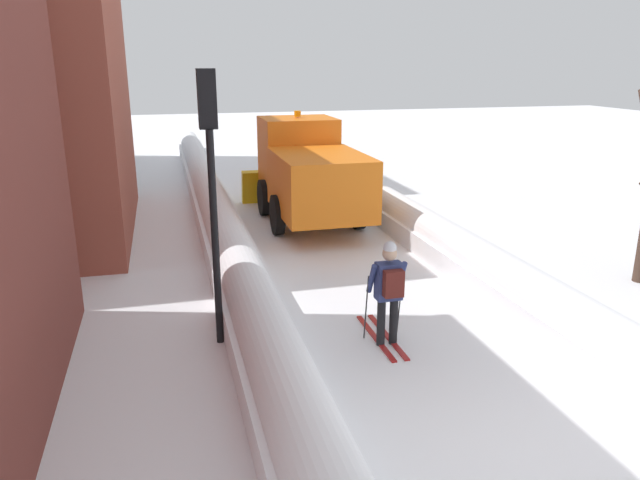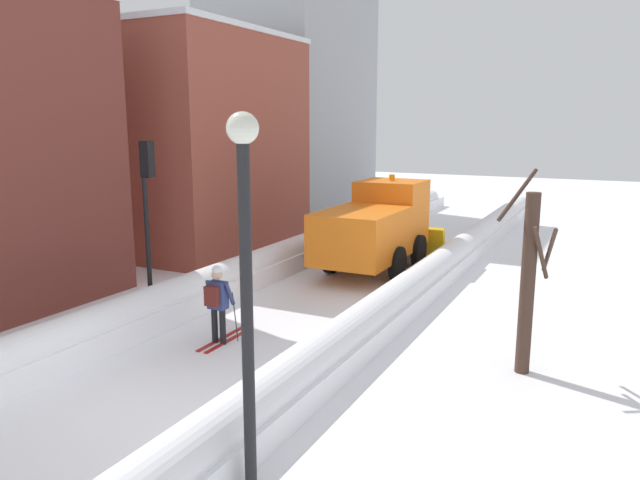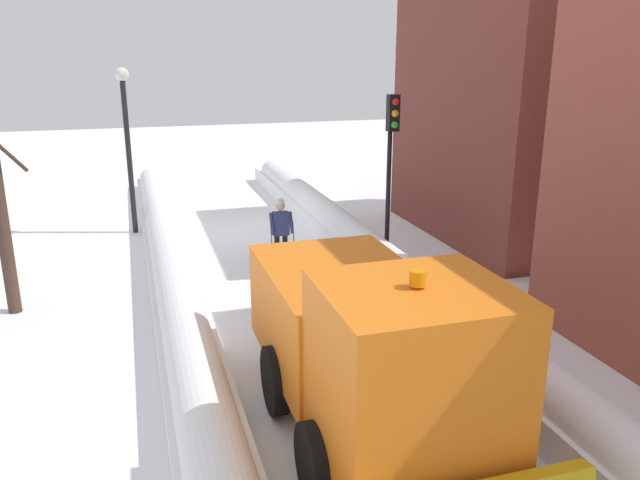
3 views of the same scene
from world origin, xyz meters
name	(u,v)px [view 1 (image 1 of 3)]	position (x,y,z in m)	size (l,w,h in m)	color
ground_plane	(314,235)	(0.00, 10.00, 0.00)	(80.00, 80.00, 0.00)	white
snowbank_left	(221,226)	(-2.50, 10.00, 0.44)	(1.10, 36.00, 1.02)	white
snowbank_right	(401,215)	(2.50, 10.00, 0.40)	(1.10, 36.00, 0.95)	white
building_concrete_far	(20,4)	(-8.76, 21.71, 6.67)	(6.36, 8.94, 13.33)	#9EA0A5
plow_truck	(309,172)	(0.20, 11.45, 1.48)	(3.20, 5.98, 3.12)	orange
skier	(389,289)	(-0.42, 3.35, 1.00)	(0.62, 1.80, 1.81)	black
traffic_light_pole	(210,157)	(-3.12, 4.25, 3.13)	(0.28, 0.42, 4.46)	black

